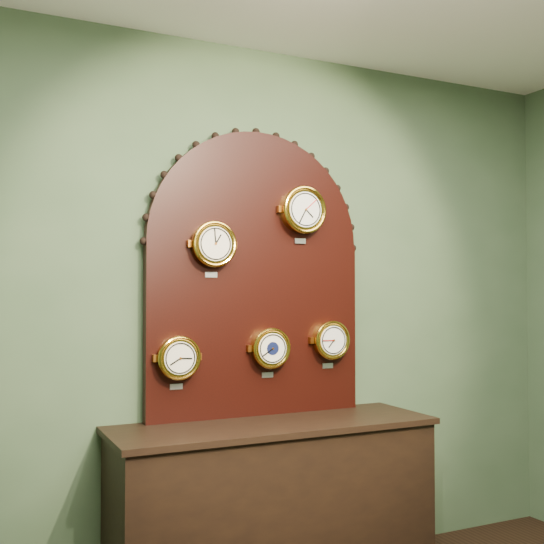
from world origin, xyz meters
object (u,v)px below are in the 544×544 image
shop_counter (274,509)px  arabic_clock (303,210)px  barometer (270,348)px  roman_clock (213,244)px  display_board (256,264)px  hygrometer (178,358)px  tide_clock (331,340)px

shop_counter → arabic_clock: bearing=31.6°
arabic_clock → barometer: arabic_clock is taller
roman_clock → display_board: bearing=14.1°
roman_clock → hygrometer: size_ratio=1.06×
roman_clock → barometer: (0.32, 0.00, -0.54)m
tide_clock → roman_clock: bearing=-180.0°
display_board → barometer: (0.05, -0.07, -0.44)m
roman_clock → tide_clock: bearing=0.0°
arabic_clock → hygrometer: 1.03m
roman_clock → shop_counter: bearing=-30.0°
display_board → roman_clock: size_ratio=5.36×
tide_clock → barometer: bearing=-180.0°
shop_counter → roman_clock: (-0.27, 0.15, 1.32)m
arabic_clock → hygrometer: arabic_clock is taller
arabic_clock → barometer: (-0.20, 0.00, -0.74)m
shop_counter → tide_clock: tide_clock is taller
hygrometer → roman_clock: bearing=-0.1°
roman_clock → barometer: bearing=0.1°
shop_counter → hygrometer: hygrometer is taller
roman_clock → barometer: size_ratio=1.07×
display_board → arabic_clock: 0.39m
display_board → hygrometer: bearing=-171.6°
shop_counter → hygrometer: 0.89m
shop_counter → barometer: barometer is taller
arabic_clock → barometer: 0.76m
hygrometer → tide_clock: size_ratio=1.02×
roman_clock → tide_clock: (0.68, 0.00, -0.51)m
hygrometer → barometer: size_ratio=1.01×
hygrometer → barometer: 0.50m
hygrometer → tide_clock: bearing=0.0°
display_board → barometer: bearing=-51.9°
display_board → tide_clock: (0.42, -0.07, -0.41)m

